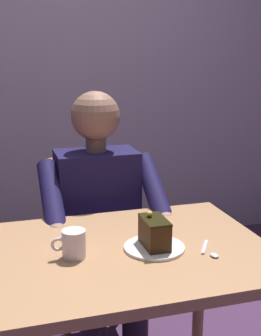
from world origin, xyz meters
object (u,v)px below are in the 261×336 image
seated_person (101,225)px  cake_slice (154,232)px  chair (94,242)px  coffee_cup (73,243)px  dessert_spoon (210,251)px  dining_table (133,276)px

seated_person → cake_slice: (-0.06, 0.53, 0.17)m
chair → coffee_cup: size_ratio=8.02×
chair → seated_person: (-0.00, 0.17, 0.15)m
dessert_spoon → coffee_cup: bearing=-12.0°
chair → cake_slice: size_ratio=6.72×
seated_person → coffee_cup: 0.57m
dining_table → cake_slice: cake_slice is taller
seated_person → dining_table: bearing=90.0°
coffee_cup → dessert_spoon: coffee_cup is taller
seated_person → cake_slice: seated_person is taller
coffee_cup → seated_person: bearing=-111.8°
dining_table → dessert_spoon: 0.27m
chair → dessert_spoon: 0.85m
coffee_cup → dessert_spoon: bearing=168.0°
chair → dessert_spoon: bearing=106.4°
dining_table → seated_person: size_ratio=0.74×
cake_slice → coffee_cup: size_ratio=1.19×
dining_table → chair: size_ratio=1.02×
dining_table → chair: (0.00, -0.67, -0.15)m
cake_slice → dessert_spoon: (-0.17, 0.08, -0.06)m
cake_slice → dessert_spoon: bearing=154.7°
seated_person → dessert_spoon: seated_person is taller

